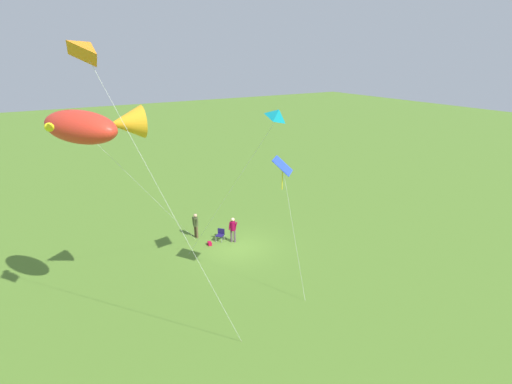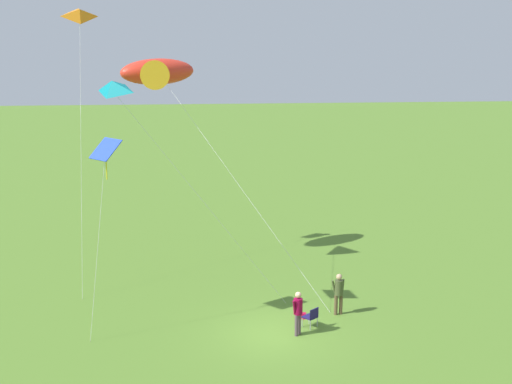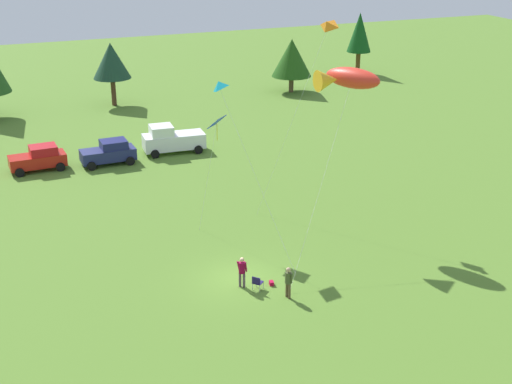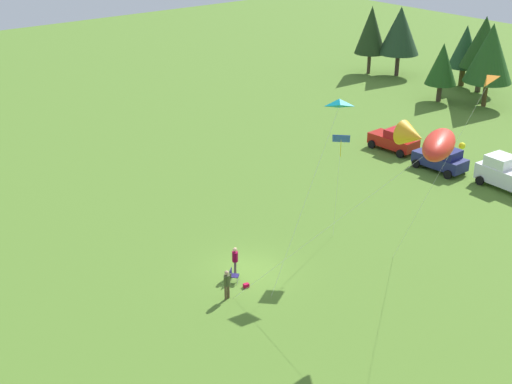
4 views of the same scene
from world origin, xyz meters
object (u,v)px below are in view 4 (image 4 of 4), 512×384
(car_red_sedan, at_px, (395,140))
(kite_large_fish, at_px, (432,142))
(backpack_on_grass, at_px, (246,285))
(truck_white_pickup, at_px, (509,175))
(person_kite_flyer, at_px, (227,282))
(car_navy_hatch, at_px, (441,159))
(person_spectator, at_px, (235,259))
(folding_chair, at_px, (233,274))
(kite_diamond_blue, at_px, (341,141))
(kite_delta_teal, at_px, (339,103))
(kite_delta_orange, at_px, (486,80))

(car_red_sedan, bearing_deg, kite_large_fish, -49.22)
(backpack_on_grass, relative_size, truck_white_pickup, 0.06)
(person_kite_flyer, distance_m, car_navy_hatch, 24.65)
(backpack_on_grass, distance_m, car_red_sedan, 25.17)
(truck_white_pickup, relative_size, kite_large_fish, 0.51)
(person_spectator, bearing_deg, truck_white_pickup, 28.82)
(folding_chair, xyz_separation_m, kite_diamond_blue, (0.48, 7.69, 6.48))
(kite_diamond_blue, bearing_deg, folding_chair, -93.59)
(folding_chair, relative_size, backpack_on_grass, 2.56)
(truck_white_pickup, height_order, kite_delta_teal, kite_delta_teal)
(folding_chair, relative_size, person_spectator, 0.47)
(kite_large_fish, bearing_deg, person_kite_flyer, -133.06)
(car_navy_hatch, bearing_deg, truck_white_pickup, 8.51)
(person_spectator, xyz_separation_m, kite_diamond_blue, (1.10, 7.06, 5.94))
(car_navy_hatch, height_order, truck_white_pickup, truck_white_pickup)
(folding_chair, distance_m, backpack_on_grass, 1.02)
(car_red_sedan, height_order, kite_delta_teal, kite_delta_teal)
(car_navy_hatch, xyz_separation_m, kite_diamond_blue, (3.88, -15.23, 6.01))
(backpack_on_grass, bearing_deg, kite_diamond_blue, 93.34)
(person_kite_flyer, xyz_separation_m, person_spectator, (-1.82, 1.93, 0.00))
(kite_large_fish, distance_m, kite_delta_orange, 4.31)
(car_navy_hatch, distance_m, kite_large_fish, 22.05)
(person_kite_flyer, bearing_deg, car_red_sedan, 99.12)
(person_kite_flyer, bearing_deg, folding_chair, 120.25)
(person_kite_flyer, relative_size, kite_delta_orange, 0.14)
(car_navy_hatch, bearing_deg, kite_delta_orange, -50.55)
(folding_chair, distance_m, car_red_sedan, 25.04)
(folding_chair, xyz_separation_m, kite_delta_orange, (8.41, 9.55, 11.49))
(car_navy_hatch, bearing_deg, person_kite_flyer, -81.23)
(person_spectator, relative_size, truck_white_pickup, 0.34)
(car_navy_hatch, bearing_deg, kite_large_fish, -57.51)
(person_kite_flyer, xyz_separation_m, car_red_sedan, (-9.89, 24.78, -0.07))
(car_red_sedan, relative_size, kite_diamond_blue, 0.58)
(person_kite_flyer, relative_size, kite_diamond_blue, 0.23)
(truck_white_pickup, bearing_deg, folding_chair, 88.69)
(car_red_sedan, distance_m, car_navy_hatch, 5.33)
(person_kite_flyer, xyz_separation_m, kite_large_fish, (6.93, 7.42, 8.36))
(truck_white_pickup, height_order, kite_diamond_blue, kite_diamond_blue)
(person_spectator, xyz_separation_m, car_navy_hatch, (-2.78, 22.28, -0.07))
(folding_chair, bearing_deg, kite_diamond_blue, 45.41)
(kite_delta_teal, distance_m, kite_delta_orange, 8.60)
(person_spectator, xyz_separation_m, kite_delta_teal, (1.14, 6.70, 8.33))
(backpack_on_grass, xyz_separation_m, kite_delta_orange, (7.49, 9.31, 11.87))
(backpack_on_grass, distance_m, kite_diamond_blue, 10.13)
(folding_chair, bearing_deg, person_spectator, 93.30)
(kite_diamond_blue, bearing_deg, car_navy_hatch, 104.28)
(person_kite_flyer, height_order, folding_chair, person_kite_flyer)
(kite_large_fish, xyz_separation_m, kite_diamond_blue, (-7.65, 1.57, -2.41))
(person_spectator, height_order, kite_diamond_blue, kite_diamond_blue)
(car_red_sedan, bearing_deg, person_kite_flyer, -71.56)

